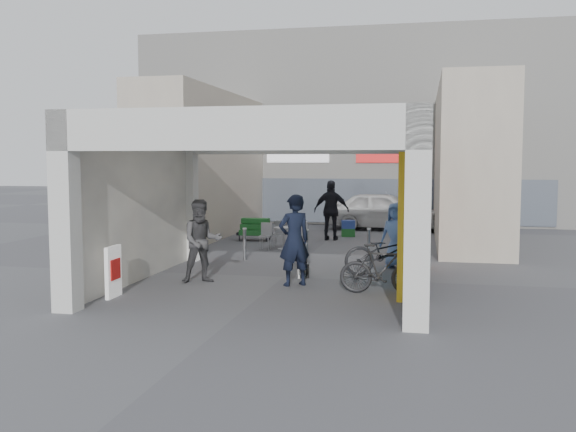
% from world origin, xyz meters
% --- Properties ---
extents(ground, '(90.00, 90.00, 0.00)m').
position_xyz_m(ground, '(0.00, 0.00, 0.00)').
color(ground, '#515256').
rests_on(ground, ground).
extents(arcade_canopy, '(6.40, 6.45, 6.40)m').
position_xyz_m(arcade_canopy, '(0.54, -0.82, 2.30)').
color(arcade_canopy, beige).
rests_on(arcade_canopy, ground).
extents(far_building, '(18.00, 4.08, 8.00)m').
position_xyz_m(far_building, '(-0.00, 13.99, 3.99)').
color(far_building, beige).
rests_on(far_building, ground).
extents(plaza_bldg_left, '(2.00, 9.00, 5.00)m').
position_xyz_m(plaza_bldg_left, '(-4.50, 7.50, 2.50)').
color(plaza_bldg_left, '#B5AA96').
rests_on(plaza_bldg_left, ground).
extents(plaza_bldg_right, '(2.00, 9.00, 5.00)m').
position_xyz_m(plaza_bldg_right, '(4.50, 7.50, 2.50)').
color(plaza_bldg_right, '#B5AA96').
rests_on(plaza_bldg_right, ground).
extents(bollard_left, '(0.09, 0.09, 0.84)m').
position_xyz_m(bollard_left, '(-1.54, 2.24, 0.42)').
color(bollard_left, gray).
rests_on(bollard_left, ground).
extents(bollard_center, '(0.09, 0.09, 0.84)m').
position_xyz_m(bollard_center, '(0.12, 2.30, 0.42)').
color(bollard_center, gray).
rests_on(bollard_center, ground).
extents(bollard_right, '(0.09, 0.09, 0.91)m').
position_xyz_m(bollard_right, '(1.75, 2.25, 0.45)').
color(bollard_right, gray).
rests_on(bollard_right, ground).
extents(advert_board_near, '(0.10, 0.55, 1.00)m').
position_xyz_m(advert_board_near, '(-2.75, -2.79, 0.51)').
color(advert_board_near, white).
rests_on(advert_board_near, ground).
extents(advert_board_far, '(0.11, 0.55, 1.00)m').
position_xyz_m(advert_board_far, '(-2.75, 1.90, 0.51)').
color(advert_board_far, white).
rests_on(advert_board_far, ground).
extents(cafe_set, '(1.30, 1.05, 0.79)m').
position_xyz_m(cafe_set, '(-1.06, 4.74, 0.28)').
color(cafe_set, '#99999D').
rests_on(cafe_set, ground).
extents(produce_stand, '(1.10, 0.60, 0.72)m').
position_xyz_m(produce_stand, '(-2.35, 6.32, 0.29)').
color(produce_stand, black).
rests_on(produce_stand, ground).
extents(crate_stack, '(0.51, 0.43, 0.56)m').
position_xyz_m(crate_stack, '(0.55, 8.07, 0.28)').
color(crate_stack, '#18541E').
rests_on(crate_stack, ground).
extents(border_collie, '(0.26, 0.51, 0.71)m').
position_xyz_m(border_collie, '(0.44, 0.03, 0.28)').
color(border_collie, black).
rests_on(border_collie, ground).
extents(man_with_dog, '(0.84, 0.79, 1.93)m').
position_xyz_m(man_with_dog, '(0.44, -0.91, 0.97)').
color(man_with_dog, black).
rests_on(man_with_dog, ground).
extents(man_back_turned, '(1.09, 1.01, 1.81)m').
position_xyz_m(man_back_turned, '(-1.59, -0.99, 0.90)').
color(man_back_turned, '#3D3D40').
rests_on(man_back_turned, ground).
extents(man_elderly, '(0.92, 0.77, 1.62)m').
position_xyz_m(man_elderly, '(2.45, 1.81, 0.81)').
color(man_elderly, '#6283C0').
rests_on(man_elderly, ground).
extents(man_crates, '(1.17, 0.49, 1.99)m').
position_xyz_m(man_crates, '(0.12, 6.93, 0.99)').
color(man_crates, black).
rests_on(man_crates, ground).
extents(bicycle_front, '(2.14, 1.30, 1.06)m').
position_xyz_m(bicycle_front, '(2.30, 0.73, 0.53)').
color(bicycle_front, black).
rests_on(bicycle_front, ground).
extents(bicycle_rear, '(1.66, 0.49, 1.00)m').
position_xyz_m(bicycle_rear, '(2.30, -1.40, 0.50)').
color(bicycle_rear, black).
rests_on(bicycle_rear, ground).
extents(white_van, '(4.42, 2.11, 1.46)m').
position_xyz_m(white_van, '(1.61, 10.52, 0.73)').
color(white_van, silver).
rests_on(white_van, ground).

